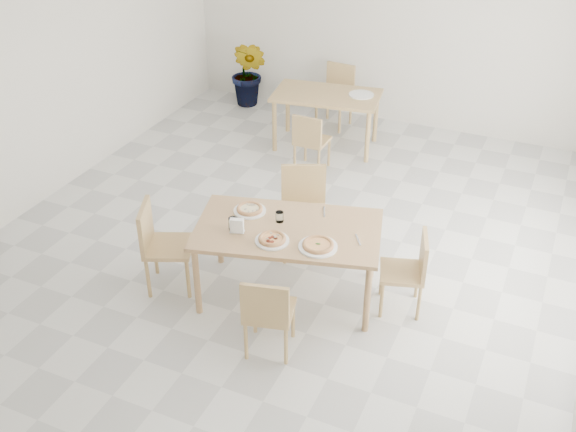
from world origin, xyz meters
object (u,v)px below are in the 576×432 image
at_px(pizza_margherita, 318,245).
at_px(chair_north, 304,204).
at_px(plate_pepperoni, 272,241).
at_px(second_table, 326,100).
at_px(chair_back_s, 310,139).
at_px(plate_margherita, 318,247).
at_px(chair_east, 411,268).
at_px(chair_back_n, 337,91).
at_px(tumbler_a, 233,224).
at_px(napkin_holder, 237,226).
at_px(chair_west, 159,241).
at_px(plate_empty, 361,95).
at_px(potted_plant, 249,73).
at_px(main_table, 288,235).
at_px(plate_mushroom, 250,211).
at_px(chair_south, 268,311).
at_px(tumbler_b, 280,217).
at_px(pizza_mushroom, 250,209).
at_px(pizza_pepperoni, 272,238).

bearing_deg(pizza_margherita, chair_north, 119.31).
relative_size(plate_pepperoni, second_table, 0.20).
bearing_deg(chair_back_s, plate_margherita, 115.12).
xyz_separation_m(chair_east, chair_back_n, (-2.08, 3.64, 0.05)).
bearing_deg(tumbler_a, chair_back_s, 97.14).
height_order(napkin_holder, second_table, napkin_holder).
height_order(napkin_holder, chair_back_s, napkin_holder).
bearing_deg(tumbler_a, plate_pepperoni, -5.95).
bearing_deg(chair_east, chair_west, -91.54).
distance_m(napkin_holder, plate_empty, 3.56).
bearing_deg(plate_empty, potted_plant, 160.53).
height_order(main_table, plate_mushroom, plate_mushroom).
xyz_separation_m(chair_south, chair_north, (-0.36, 1.60, 0.07)).
distance_m(plate_mushroom, plate_empty, 3.18).
bearing_deg(second_table, plate_margherita, -78.41).
height_order(chair_back_s, chair_back_n, chair_back_n).
bearing_deg(chair_back_n, chair_west, -87.30).
relative_size(plate_pepperoni, tumbler_b, 3.06).
distance_m(napkin_holder, chair_back_n, 4.22).
relative_size(plate_mushroom, tumbler_a, 2.74).
distance_m(plate_pepperoni, tumbler_a, 0.41).
bearing_deg(potted_plant, second_table, -28.25).
bearing_deg(plate_empty, napkin_holder, -89.24).
bearing_deg(tumbler_b, pizza_mushroom, 172.86).
distance_m(chair_west, pizza_pepperoni, 1.16).
bearing_deg(tumbler_a, napkin_holder, -35.62).
relative_size(chair_west, potted_plant, 0.87).
height_order(pizza_pepperoni, chair_back_n, chair_back_n).
xyz_separation_m(plate_margherita, plate_empty, (-0.79, 3.48, 0.00)).
bearing_deg(tumbler_b, napkin_holder, -128.48).
height_order(plate_mushroom, pizza_margherita, pizza_margherita).
xyz_separation_m(tumbler_a, second_table, (-0.41, 3.37, -0.15)).
bearing_deg(chair_back_s, tumbler_b, 107.06).
bearing_deg(chair_back_s, pizza_pepperoni, 106.79).
bearing_deg(plate_pepperoni, pizza_pepperoni, -90.00).
bearing_deg(plate_empty, main_table, -82.61).
relative_size(chair_back_s, plate_empty, 2.39).
relative_size(pizza_mushroom, tumbler_a, 2.92).
distance_m(pizza_mushroom, napkin_holder, 0.38).
bearing_deg(chair_back_s, potted_plant, -42.80).
height_order(plate_margherita, plate_empty, same).
bearing_deg(chair_back_s, main_table, 109.17).
bearing_deg(chair_west, plate_margherita, -106.11).
bearing_deg(chair_south, potted_plant, -75.37).
height_order(plate_pepperoni, second_table, plate_pepperoni).
bearing_deg(tumbler_b, main_table, -31.72).
height_order(chair_north, chair_back_n, chair_north).
bearing_deg(main_table, tumbler_a, -169.18).
bearing_deg(potted_plant, pizza_pepperoni, -60.61).
height_order(chair_south, plate_mushroom, chair_south).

